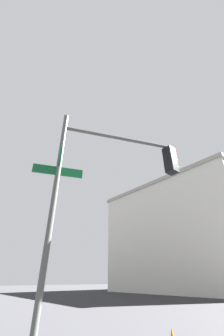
% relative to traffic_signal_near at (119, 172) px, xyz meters
% --- Properties ---
extents(traffic_signal_near, '(1.81, 3.51, 5.02)m').
position_rel_traffic_signal_near_xyz_m(traffic_signal_near, '(0.00, 0.00, 0.00)').
color(traffic_signal_near, '#474C47').
rests_on(traffic_signal_near, ground_plane).
extents(building_stucco, '(16.22, 25.99, 11.18)m').
position_rel_traffic_signal_near_xyz_m(building_stucco, '(-9.86, 26.97, 2.05)').
color(building_stucco, silver).
rests_on(building_stucco, ground_plane).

